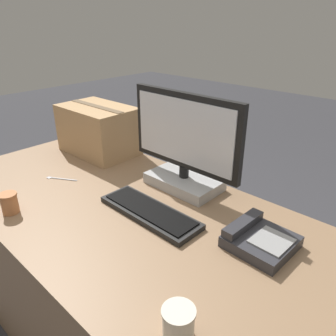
% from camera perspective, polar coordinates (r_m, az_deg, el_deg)
% --- Properties ---
extents(ground_plane, '(12.00, 12.00, 0.00)m').
position_cam_1_polar(ground_plane, '(1.90, -7.04, -25.62)').
color(ground_plane, '#38383D').
extents(office_desk, '(1.80, 0.90, 0.74)m').
position_cam_1_polar(office_desk, '(1.63, -7.75, -17.32)').
color(office_desk, '#8C6B4C').
rests_on(office_desk, ground_plane).
extents(monitor, '(0.57, 0.20, 0.44)m').
position_cam_1_polar(monitor, '(1.45, 2.86, 3.14)').
color(monitor, '#B7B7B7').
rests_on(monitor, office_desk).
extents(keyboard, '(0.45, 0.15, 0.03)m').
position_cam_1_polar(keyboard, '(1.32, -3.22, -7.61)').
color(keyboard, black).
rests_on(keyboard, office_desk).
extents(desk_phone, '(0.21, 0.22, 0.07)m').
position_cam_1_polar(desk_phone, '(1.19, 15.57, -11.86)').
color(desk_phone, '#2D2D33').
rests_on(desk_phone, office_desk).
extents(paper_cup_left, '(0.07, 0.07, 0.09)m').
position_cam_1_polar(paper_cup_left, '(1.46, -25.89, -5.52)').
color(paper_cup_left, '#BC7547').
rests_on(paper_cup_left, office_desk).
extents(paper_cup_right, '(0.09, 0.09, 0.09)m').
position_cam_1_polar(paper_cup_right, '(0.88, 1.83, -25.42)').
color(paper_cup_right, beige).
rests_on(paper_cup_right, office_desk).
extents(spoon, '(0.15, 0.09, 0.00)m').
position_cam_1_polar(spoon, '(1.69, -18.68, -1.72)').
color(spoon, silver).
rests_on(spoon, office_desk).
extents(cardboard_box, '(0.44, 0.29, 0.27)m').
position_cam_1_polar(cardboard_box, '(1.91, -12.04, 6.55)').
color(cardboard_box, tan).
rests_on(cardboard_box, office_desk).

